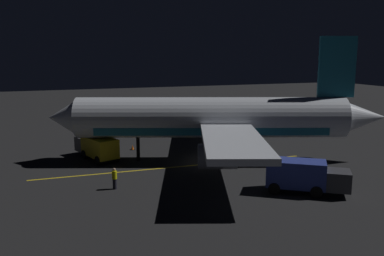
# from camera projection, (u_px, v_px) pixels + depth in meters

# --- Properties ---
(ground_plane) EXTENTS (180.00, 180.00, 0.20)m
(ground_plane) POSITION_uv_depth(u_px,v_px,m) (210.00, 162.00, 41.49)
(ground_plane) COLOR black
(apron_guide_stripe) EXTENTS (0.94, 26.72, 0.01)m
(apron_guide_stripe) POSITION_uv_depth(u_px,v_px,m) (176.00, 167.00, 39.15)
(apron_guide_stripe) COLOR gold
(apron_guide_stripe) RESTS_ON ground_plane
(airliner) EXTENTS (29.81, 33.00, 12.39)m
(airliner) POSITION_uv_depth(u_px,v_px,m) (217.00, 119.00, 40.70)
(airliner) COLOR silver
(airliner) RESTS_ON ground_plane
(baggage_truck) EXTENTS (6.59, 4.00, 2.36)m
(baggage_truck) POSITION_uv_depth(u_px,v_px,m) (97.00, 147.00, 41.86)
(baggage_truck) COLOR gold
(baggage_truck) RESTS_ON ground_plane
(catering_truck) EXTENTS (5.27, 6.31, 2.54)m
(catering_truck) POSITION_uv_depth(u_px,v_px,m) (304.00, 176.00, 31.77)
(catering_truck) COLOR navy
(catering_truck) RESTS_ON ground_plane
(ground_crew_worker) EXTENTS (0.40, 0.40, 1.74)m
(ground_crew_worker) POSITION_uv_depth(u_px,v_px,m) (115.00, 178.00, 32.64)
(ground_crew_worker) COLOR black
(ground_crew_worker) RESTS_ON ground_plane
(traffic_cone_near_left) EXTENTS (0.50, 0.50, 0.55)m
(traffic_cone_near_left) POSITION_uv_depth(u_px,v_px,m) (93.00, 157.00, 42.10)
(traffic_cone_near_left) COLOR #EA590F
(traffic_cone_near_left) RESTS_ON ground_plane
(traffic_cone_near_right) EXTENTS (0.50, 0.50, 0.55)m
(traffic_cone_near_right) POSITION_uv_depth(u_px,v_px,m) (133.00, 148.00, 46.10)
(traffic_cone_near_right) COLOR #EA590F
(traffic_cone_near_right) RESTS_ON ground_plane
(traffic_cone_under_wing) EXTENTS (0.50, 0.50, 0.55)m
(traffic_cone_under_wing) POSITION_uv_depth(u_px,v_px,m) (112.00, 157.00, 41.99)
(traffic_cone_under_wing) COLOR #EA590F
(traffic_cone_under_wing) RESTS_ON ground_plane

